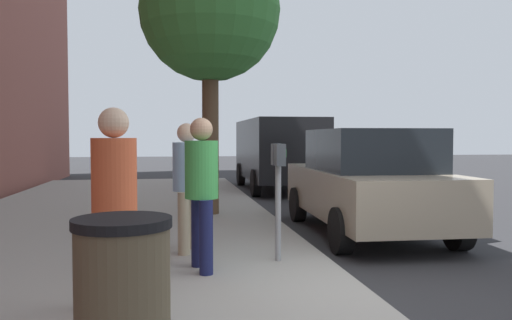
{
  "coord_description": "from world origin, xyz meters",
  "views": [
    {
      "loc": [
        -4.65,
        1.9,
        1.63
      ],
      "look_at": [
        1.14,
        0.95,
        1.38
      ],
      "focal_mm": 35.83,
      "sensor_mm": 36.0,
      "label": 1
    }
  ],
  "objects_px": {
    "parked_sedan_near": "(367,181)",
    "pedestrian_at_meter": "(202,182)",
    "parked_van_far": "(278,150)",
    "street_tree": "(210,13)",
    "parking_officer": "(187,177)",
    "parking_meter": "(278,177)",
    "trash_bin": "(123,301)",
    "pedestrian_bystander": "(114,192)"
  },
  "relations": [
    {
      "from": "parking_officer",
      "to": "trash_bin",
      "type": "bearing_deg",
      "value": -82.44
    },
    {
      "from": "parking_meter",
      "to": "parking_officer",
      "type": "distance_m",
      "value": 1.27
    },
    {
      "from": "pedestrian_bystander",
      "to": "street_tree",
      "type": "relative_size",
      "value": 0.33
    },
    {
      "from": "parked_sedan_near",
      "to": "street_tree",
      "type": "xyz_separation_m",
      "value": [
        1.79,
        2.51,
        3.14
      ]
    },
    {
      "from": "parking_officer",
      "to": "street_tree",
      "type": "distance_m",
      "value": 4.43
    },
    {
      "from": "parked_sedan_near",
      "to": "parked_van_far",
      "type": "xyz_separation_m",
      "value": [
        7.41,
        -0.0,
        0.36
      ]
    },
    {
      "from": "parking_meter",
      "to": "trash_bin",
      "type": "height_order",
      "value": "parking_meter"
    },
    {
      "from": "parking_meter",
      "to": "pedestrian_at_meter",
      "type": "xyz_separation_m",
      "value": [
        -0.3,
        0.93,
        -0.02
      ]
    },
    {
      "from": "parked_van_far",
      "to": "parked_sedan_near",
      "type": "bearing_deg",
      "value": 179.99
    },
    {
      "from": "pedestrian_at_meter",
      "to": "pedestrian_bystander",
      "type": "bearing_deg",
      "value": -134.75
    },
    {
      "from": "parking_officer",
      "to": "trash_bin",
      "type": "distance_m",
      "value": 3.62
    },
    {
      "from": "parking_officer",
      "to": "parked_van_far",
      "type": "relative_size",
      "value": 0.32
    },
    {
      "from": "parked_sedan_near",
      "to": "parking_officer",
      "type": "bearing_deg",
      "value": 116.14
    },
    {
      "from": "parked_sedan_near",
      "to": "trash_bin",
      "type": "height_order",
      "value": "parked_sedan_near"
    },
    {
      "from": "parking_meter",
      "to": "street_tree",
      "type": "relative_size",
      "value": 0.27
    },
    {
      "from": "parking_meter",
      "to": "street_tree",
      "type": "height_order",
      "value": "street_tree"
    },
    {
      "from": "parking_meter",
      "to": "parked_sedan_near",
      "type": "height_order",
      "value": "parked_sedan_near"
    },
    {
      "from": "pedestrian_at_meter",
      "to": "parked_sedan_near",
      "type": "distance_m",
      "value": 3.84
    },
    {
      "from": "parking_officer",
      "to": "street_tree",
      "type": "relative_size",
      "value": 0.32
    },
    {
      "from": "parked_sedan_near",
      "to": "pedestrian_at_meter",
      "type": "bearing_deg",
      "value": 130.26
    },
    {
      "from": "parked_van_far",
      "to": "trash_bin",
      "type": "relative_size",
      "value": 5.17
    },
    {
      "from": "pedestrian_at_meter",
      "to": "parking_officer",
      "type": "bearing_deg",
      "value": 86.68
    },
    {
      "from": "parked_van_far",
      "to": "street_tree",
      "type": "bearing_deg",
      "value": 155.96
    },
    {
      "from": "parking_officer",
      "to": "parked_van_far",
      "type": "distance_m",
      "value": 9.43
    },
    {
      "from": "parking_meter",
      "to": "pedestrian_at_meter",
      "type": "height_order",
      "value": "pedestrian_at_meter"
    },
    {
      "from": "parking_officer",
      "to": "parked_sedan_near",
      "type": "bearing_deg",
      "value": 41.44
    },
    {
      "from": "pedestrian_at_meter",
      "to": "pedestrian_bystander",
      "type": "height_order",
      "value": "pedestrian_bystander"
    },
    {
      "from": "pedestrian_at_meter",
      "to": "parking_officer",
      "type": "xyz_separation_m",
      "value": [
        0.98,
        0.13,
        -0.03
      ]
    },
    {
      "from": "pedestrian_bystander",
      "to": "parking_officer",
      "type": "height_order",
      "value": "pedestrian_bystander"
    },
    {
      "from": "pedestrian_at_meter",
      "to": "parking_officer",
      "type": "relative_size",
      "value": 1.02
    },
    {
      "from": "parked_sedan_near",
      "to": "street_tree",
      "type": "relative_size",
      "value": 0.84
    },
    {
      "from": "parked_van_far",
      "to": "parking_officer",
      "type": "bearing_deg",
      "value": 161.04
    },
    {
      "from": "pedestrian_at_meter",
      "to": "pedestrian_bystander",
      "type": "xyz_separation_m",
      "value": [
        -1.21,
        0.81,
        0.03
      ]
    },
    {
      "from": "pedestrian_bystander",
      "to": "parked_van_far",
      "type": "height_order",
      "value": "parked_van_far"
    },
    {
      "from": "parked_sedan_near",
      "to": "street_tree",
      "type": "distance_m",
      "value": 4.4
    },
    {
      "from": "parked_sedan_near",
      "to": "parked_van_far",
      "type": "height_order",
      "value": "parked_van_far"
    },
    {
      "from": "pedestrian_at_meter",
      "to": "parking_officer",
      "type": "height_order",
      "value": "pedestrian_at_meter"
    },
    {
      "from": "pedestrian_bystander",
      "to": "parking_officer",
      "type": "xyz_separation_m",
      "value": [
        2.19,
        -0.67,
        -0.05
      ]
    },
    {
      "from": "parking_meter",
      "to": "parked_sedan_near",
      "type": "relative_size",
      "value": 0.32
    },
    {
      "from": "trash_bin",
      "to": "street_tree",
      "type": "bearing_deg",
      "value": -8.61
    },
    {
      "from": "parked_van_far",
      "to": "trash_bin",
      "type": "height_order",
      "value": "parked_van_far"
    },
    {
      "from": "pedestrian_at_meter",
      "to": "street_tree",
      "type": "xyz_separation_m",
      "value": [
        4.27,
        -0.42,
        2.9
      ]
    }
  ]
}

